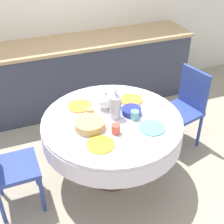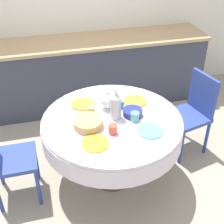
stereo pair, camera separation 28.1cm
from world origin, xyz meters
The scene contains 18 objects.
ground_plane centered at (0.00, 0.00, 0.00)m, with size 12.00×12.00×0.00m, color #9E937F.
wall_back centered at (0.00, 1.83, 1.30)m, with size 7.00×0.05×2.60m.
kitchen_counter centered at (0.00, 1.49, 0.46)m, with size 3.24×0.64×0.92m.
dining_table centered at (0.00, 0.00, 0.60)m, with size 1.31×1.31×0.72m.
chair_left centered at (0.96, 0.24, 0.51)m, with size 0.49×0.49×0.91m.
chair_right centered at (-0.99, -0.01, 0.51)m, with size 0.40×0.40×0.91m.
plate_near_left centered at (-0.22, -0.31, 0.73)m, with size 0.23×0.23×0.01m, color yellow.
cup_near_left centered at (-0.04, -0.20, 0.77)m, with size 0.08×0.08×0.09m, color #CC4C3D.
plate_near_right centered at (0.28, -0.26, 0.73)m, with size 0.23×0.23×0.01m, color #60BCB7.
cup_near_right centered at (0.19, -0.07, 0.77)m, with size 0.08×0.08×0.09m, color #5BA39E.
plate_far_left centered at (-0.22, 0.31, 0.73)m, with size 0.23×0.23×0.01m, color orange.
cup_far_left centered at (-0.17, 0.12, 0.77)m, with size 0.08×0.08×0.09m, color #DBB766.
plate_far_right centered at (0.30, 0.24, 0.73)m, with size 0.23×0.23×0.01m, color orange.
cup_far_right centered at (0.12, 0.17, 0.77)m, with size 0.08×0.08×0.09m, color #5BA39E.
coffee_carafe centered at (0.04, 0.02, 0.86)m, with size 0.10×0.10×0.30m.
teapot centered at (0.01, 0.19, 0.81)m, with size 0.21×0.15×0.20m.
bread_basket centered at (-0.23, -0.06, 0.76)m, with size 0.26×0.26×0.07m, color tan.
fruit_bowl centered at (0.20, 0.02, 0.75)m, with size 0.18×0.18×0.06m, color navy.
Camera 1 is at (-0.84, -2.17, 2.38)m, focal length 50.00 mm.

